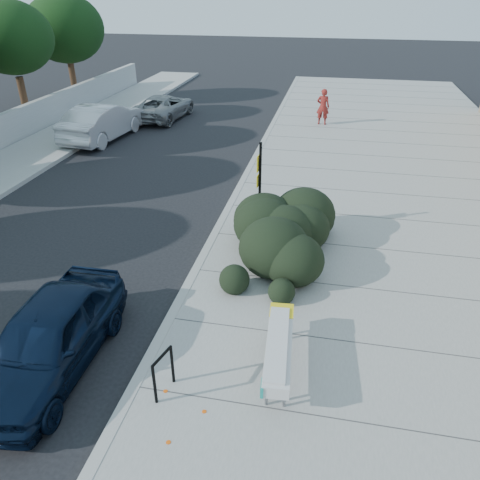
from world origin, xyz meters
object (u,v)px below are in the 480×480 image
at_px(bike_rack, 163,370).
at_px(sign_post, 259,185).
at_px(sedan_navy, 48,338).
at_px(wagon_silver, 103,121).
at_px(suv_silver, 164,107).
at_px(bench, 279,347).
at_px(pedestrian, 323,107).

bearing_deg(bike_rack, sign_post, 99.44).
bearing_deg(sedan_navy, wagon_silver, 111.47).
bearing_deg(suv_silver, sign_post, 125.47).
height_order(bench, bike_rack, bike_rack).
relative_size(sign_post, suv_silver, 0.60).
bearing_deg(sedan_navy, bench, 7.71).
bearing_deg(bike_rack, wagon_silver, 134.71).
distance_m(suv_silver, pedestrian, 8.48).
bearing_deg(wagon_silver, bike_rack, 125.41).
height_order(bike_rack, sign_post, sign_post).
distance_m(bike_rack, wagon_silver, 16.58).
bearing_deg(sedan_navy, bike_rack, -8.41).
bearing_deg(wagon_silver, bench, 132.65).
height_order(bench, sign_post, sign_post).
distance_m(sedan_navy, suv_silver, 18.76).
height_order(sedan_navy, pedestrian, pedestrian).
relative_size(sedan_navy, pedestrian, 2.35).
bearing_deg(bench, bike_rack, -157.47).
xyz_separation_m(sedan_navy, wagon_silver, (-5.71, 14.14, 0.12)).
relative_size(wagon_silver, pedestrian, 2.84).
bearing_deg(bike_rack, bench, 42.10).
height_order(bench, sedan_navy, sedan_navy).
relative_size(bench, suv_silver, 0.52).
bearing_deg(pedestrian, sign_post, 88.49).
bearing_deg(sign_post, bike_rack, -91.28).
bearing_deg(pedestrian, sedan_navy, 80.97).
bearing_deg(pedestrian, bench, 94.20).
xyz_separation_m(bike_rack, sign_post, (0.65, 6.18, 1.03)).
xyz_separation_m(sign_post, wagon_silver, (-8.75, 8.29, -0.87)).
height_order(sedan_navy, wagon_silver, wagon_silver).
xyz_separation_m(suv_silver, pedestrian, (8.47, -0.04, 0.40)).
xyz_separation_m(wagon_silver, pedestrian, (9.97, 4.11, 0.21)).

